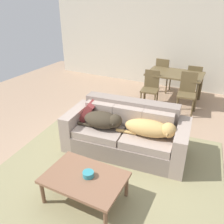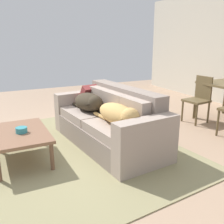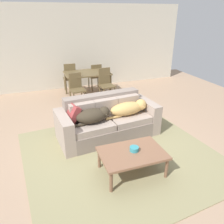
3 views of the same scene
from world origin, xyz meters
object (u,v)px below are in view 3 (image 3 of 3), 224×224
object	(u,v)px
dog_on_right_cushion	(130,108)
dining_chair_near_left	(77,87)
throw_pillow_by_left_arm	(72,114)
dining_table	(87,75)
coffee_table	(132,154)
dog_on_left_cushion	(93,115)
dining_chair_far_right	(95,75)
dining_chair_near_right	(106,83)
couch	(107,121)
bowl_on_coffee_table	(134,149)
dining_chair_far_left	(70,77)

from	to	relation	value
dog_on_right_cushion	dining_chair_near_left	xyz separation A→B (m)	(-0.70, 2.10, -0.12)
throw_pillow_by_left_arm	dining_table	size ratio (longest dim) A/B	0.27
coffee_table	dining_chair_near_left	xyz separation A→B (m)	(-0.22, 3.31, 0.13)
dog_on_left_cushion	coffee_table	world-z (taller)	dog_on_left_cushion
dog_on_left_cushion	dining_chair_far_right	distance (m)	3.40
throw_pillow_by_left_arm	dining_chair_near_right	bearing A→B (deg)	55.95
couch	dining_chair_near_left	bearing A→B (deg)	91.10
dog_on_right_cushion	dining_table	xyz separation A→B (m)	(-0.25, 2.63, 0.08)
dining_table	dining_chair_near_left	world-z (taller)	dining_chair_near_left
dog_on_left_cushion	dog_on_right_cushion	xyz separation A→B (m)	(0.81, 0.10, -0.00)
dog_on_left_cushion	bowl_on_coffee_table	distance (m)	1.16
dining_chair_far_left	dining_chair_far_right	world-z (taller)	dining_chair_far_left
dining_table	dining_chair_near_left	bearing A→B (deg)	-129.96
coffee_table	dining_chair_near_left	distance (m)	3.32
couch	coffee_table	size ratio (longest dim) A/B	2.09
dog_on_right_cushion	bowl_on_coffee_table	xyz separation A→B (m)	(-0.44, -1.18, -0.17)
couch	dog_on_left_cushion	bearing A→B (deg)	-156.79
coffee_table	bowl_on_coffee_table	world-z (taller)	bowl_on_coffee_table
dog_on_right_cushion	coffee_table	xyz separation A→B (m)	(-0.48, -1.21, -0.24)
dining_chair_near_right	dining_table	bearing A→B (deg)	121.87
couch	dining_table	world-z (taller)	couch
dining_chair_far_left	dining_chair_far_right	xyz separation A→B (m)	(0.85, -0.00, -0.03)
bowl_on_coffee_table	dining_chair_far_right	world-z (taller)	dining_chair_far_right
dining_chair_near_right	dining_chair_far_right	xyz separation A→B (m)	(-0.02, 1.07, -0.04)
couch	dining_chair_near_right	world-z (taller)	dining_chair_near_right
couch	coffee_table	distance (m)	1.30
dog_on_right_cushion	dining_chair_far_left	size ratio (longest dim) A/B	0.98
dining_table	dining_chair_near_right	distance (m)	0.70
dining_chair_far_left	dining_chair_far_right	bearing A→B (deg)	-177.71
throw_pillow_by_left_arm	coffee_table	size ratio (longest dim) A/B	0.36
dog_on_right_cushion	bowl_on_coffee_table	bearing A→B (deg)	-115.77
dog_on_right_cushion	dining_chair_near_left	size ratio (longest dim) A/B	1.07
dog_on_left_cushion	bowl_on_coffee_table	bearing A→B (deg)	-76.74
throw_pillow_by_left_arm	dining_chair_near_left	world-z (taller)	dining_chair_near_left
couch	bowl_on_coffee_table	xyz separation A→B (m)	(0.03, -1.27, 0.10)
throw_pillow_by_left_arm	dining_chair_near_left	bearing A→B (deg)	76.20
dining_chair_near_right	dining_chair_far_right	distance (m)	1.07
dog_on_right_cushion	coffee_table	size ratio (longest dim) A/B	0.92
couch	dining_chair_far_left	bearing A→B (deg)	88.89
coffee_table	dining_chair_far_right	distance (m)	4.42
couch	dining_table	bearing A→B (deg)	79.73
dog_on_right_cushion	dining_chair_far_right	size ratio (longest dim) A/B	1.08
coffee_table	dining_table	xyz separation A→B (m)	(0.23, 3.84, 0.33)
dining_chair_far_right	dog_on_left_cushion	bearing A→B (deg)	69.68
dining_table	throw_pillow_by_left_arm	bearing A→B (deg)	-110.23
dining_chair_near_right	bowl_on_coffee_table	bearing A→B (deg)	-106.84
dining_chair_far_right	couch	bearing A→B (deg)	74.72
throw_pillow_by_left_arm	dining_table	world-z (taller)	throw_pillow_by_left_arm
bowl_on_coffee_table	dining_chair_near_left	size ratio (longest dim) A/B	0.17
throw_pillow_by_left_arm	coffee_table	distance (m)	1.50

